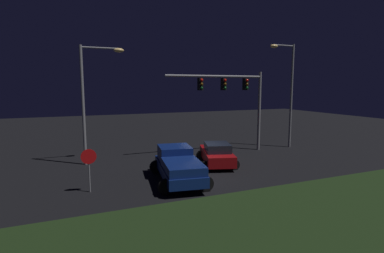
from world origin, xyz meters
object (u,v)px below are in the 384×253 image
(pickup_truck, at_px, (178,163))
(street_lamp_left, at_px, (92,90))
(car_sedan, at_px, (217,154))
(street_lamp_right, at_px, (288,84))
(stop_sign, at_px, (89,162))
(traffic_signal_gantry, at_px, (234,92))

(pickup_truck, bearing_deg, street_lamp_left, 43.50)
(street_lamp_left, bearing_deg, car_sedan, -24.35)
(street_lamp_left, bearing_deg, street_lamp_right, -2.03)
(car_sedan, height_order, street_lamp_right, street_lamp_right)
(car_sedan, xyz_separation_m, stop_sign, (-8.48, -2.42, 0.82))
(traffic_signal_gantry, xyz_separation_m, stop_sign, (-11.55, -5.43, -3.34))
(street_lamp_left, relative_size, stop_sign, 3.60)
(pickup_truck, relative_size, street_lamp_left, 0.70)
(car_sedan, bearing_deg, pickup_truck, 139.79)
(street_lamp_right, height_order, stop_sign, street_lamp_right)
(stop_sign, bearing_deg, pickup_truck, 0.90)
(car_sedan, relative_size, traffic_signal_gantry, 0.57)
(traffic_signal_gantry, bearing_deg, stop_sign, -154.83)
(street_lamp_right, bearing_deg, street_lamp_left, 177.97)
(traffic_signal_gantry, xyz_separation_m, street_lamp_left, (-10.77, 0.47, 0.20))
(car_sedan, distance_m, street_lamp_right, 9.98)
(car_sedan, height_order, stop_sign, stop_sign)
(pickup_truck, relative_size, street_lamp_right, 0.64)
(pickup_truck, xyz_separation_m, traffic_signal_gantry, (6.76, 5.35, 3.90))
(pickup_truck, height_order, traffic_signal_gantry, traffic_signal_gantry)
(street_lamp_left, relative_size, street_lamp_right, 0.91)
(traffic_signal_gantry, height_order, stop_sign, traffic_signal_gantry)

